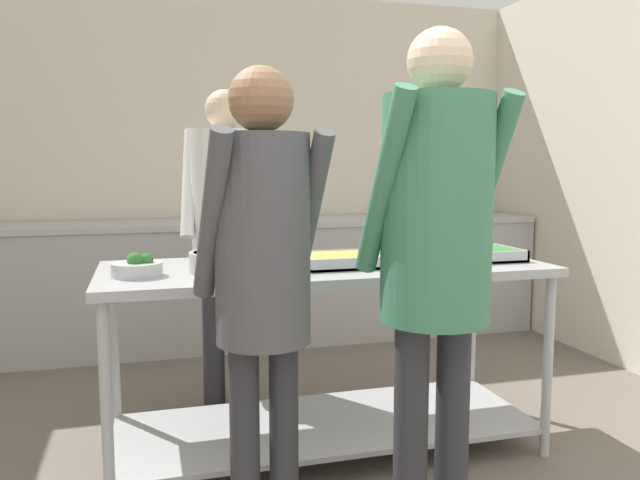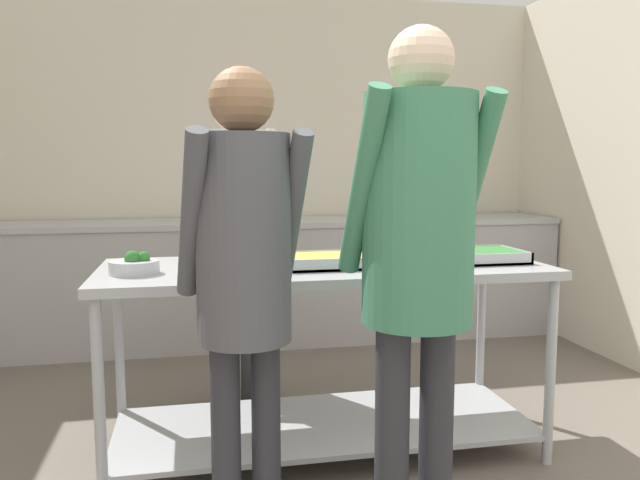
{
  "view_description": "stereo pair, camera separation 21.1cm",
  "coord_description": "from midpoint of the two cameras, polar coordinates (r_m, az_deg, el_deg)",
  "views": [
    {
      "loc": [
        -0.66,
        -1.06,
        1.31
      ],
      "look_at": [
        0.13,
        1.71,
        0.97
      ],
      "focal_mm": 35.0,
      "sensor_mm": 36.0,
      "label": 1
    },
    {
      "loc": [
        -0.45,
        -1.11,
        1.31
      ],
      "look_at": [
        0.13,
        1.71,
        0.97
      ],
      "focal_mm": 35.0,
      "sensor_mm": 36.0,
      "label": 2
    }
  ],
  "objects": [
    {
      "name": "back_counter",
      "position": [
        4.71,
        -8.75,
        -3.78
      ],
      "size": [
        4.61,
        0.65,
        0.92
      ],
      "color": "#A8A8A8",
      "rests_on": "ground_plane"
    },
    {
      "name": "water_bottle",
      "position": [
        5.21,
        10.61,
        3.85
      ],
      "size": [
        0.08,
        0.08,
        0.31
      ],
      "color": "#23602D",
      "rests_on": "back_counter"
    },
    {
      "name": "guest_serving_left",
      "position": [
        2.06,
        7.68,
        0.33
      ],
      "size": [
        0.48,
        0.37,
        1.75
      ],
      "color": "#2D2D33",
      "rests_on": "ground_plane"
    },
    {
      "name": "sauce_pan",
      "position": [
        2.66,
        -10.74,
        -1.88
      ],
      "size": [
        0.45,
        0.31,
        0.08
      ],
      "color": "#ADAFB5",
      "rests_on": "serving_counter"
    },
    {
      "name": "guest_serving_right",
      "position": [
        2.04,
        -8.22,
        -1.63
      ],
      "size": [
        0.45,
        0.37,
        1.63
      ],
      "color": "#2D2D33",
      "rests_on": "ground_plane"
    },
    {
      "name": "serving_tray_vegetables",
      "position": [
        3.03,
        11.97,
        -1.29
      ],
      "size": [
        0.4,
        0.31,
        0.05
      ],
      "color": "#ADAFB5",
      "rests_on": "serving_counter"
    },
    {
      "name": "cook_behind_counter",
      "position": [
        3.39,
        -10.31,
        2.33
      ],
      "size": [
        0.52,
        0.41,
        1.72
      ],
      "color": "#2D2D33",
      "rests_on": "ground_plane"
    },
    {
      "name": "serving_counter",
      "position": [
        2.87,
        -1.58,
        -7.82
      ],
      "size": [
        1.98,
        0.77,
        0.87
      ],
      "color": "#ADAFB5",
      "rests_on": "ground_plane"
    },
    {
      "name": "broccoli_bowl",
      "position": [
        2.64,
        -18.59,
        -2.42
      ],
      "size": [
        0.2,
        0.2,
        0.1
      ],
      "color": "#B2B2B7",
      "rests_on": "serving_counter"
    },
    {
      "name": "serving_tray_roast",
      "position": [
        2.75,
        -1.16,
        -1.93
      ],
      "size": [
        0.4,
        0.29,
        0.05
      ],
      "color": "#ADAFB5",
      "rests_on": "serving_counter"
    },
    {
      "name": "plate_stack",
      "position": [
        3.0,
        4.76,
        -1.16
      ],
      "size": [
        0.25,
        0.25,
        0.06
      ],
      "color": "white",
      "rests_on": "serving_counter"
    },
    {
      "name": "wall_rear",
      "position": [
        5.0,
        -9.46,
        6.77
      ],
      "size": [
        4.77,
        0.06,
        2.65
      ],
      "color": "beige",
      "rests_on": "ground_plane"
    }
  ]
}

